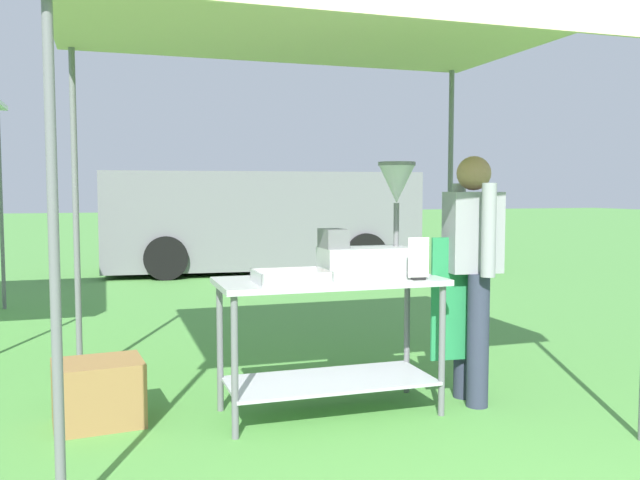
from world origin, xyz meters
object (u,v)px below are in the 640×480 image
Objects in this scene: donut_cart at (330,317)px; menu_sign at (418,262)px; donut_fryer at (372,235)px; vendor at (471,265)px; stall_canopy at (325,31)px; donut_tray at (294,279)px; supply_crate at (98,393)px; van_grey at (260,220)px.

donut_cart is 5.38× the size of menu_sign.
donut_fryer is 0.45× the size of vendor.
donut_fryer is at bearing 14.24° from donut_cart.
stall_canopy is 2.00× the size of vendor.
donut_tray is 0.64m from donut_fryer.
van_grey is (2.62, 7.28, 0.69)m from supply_crate.
supply_crate is 0.10× the size of van_grey.
van_grey is at bearing 78.82° from donut_tray.
donut_cart is 1.92× the size of donut_fryer.
van_grey is at bearing 80.48° from stall_canopy.
van_grey reaches higher than supply_crate.
menu_sign is at bearing -9.35° from donut_tray.
menu_sign is 0.47× the size of supply_crate.
van_grey reaches higher than donut_tray.
donut_cart is at bearing 155.59° from menu_sign.
donut_tray is at bearing -142.83° from stall_canopy.
donut_tray is 1.34m from supply_crate.
vendor is (0.95, -0.16, -1.46)m from stall_canopy.
donut_fryer is 7.49m from van_grey.
stall_canopy is 5.90× the size of supply_crate.
donut_cart is 3.26× the size of donut_tray.
donut_cart is at bearing 20.91° from donut_tray.
donut_tray is 0.78× the size of supply_crate.
donut_fryer is (0.31, 0.08, 0.50)m from donut_cart.
donut_fryer is at bearing -3.55° from stall_canopy.
donut_fryer reaches higher than supply_crate.
donut_tray is 0.77m from menu_sign.
van_grey is at bearing 70.23° from supply_crate.
vendor is 0.30× the size of van_grey.
donut_fryer is (0.31, -0.02, -1.26)m from stall_canopy.
menu_sign is at bearing -13.49° from supply_crate.
stall_canopy is at bearing -5.26° from supply_crate.
vendor is at bearing 19.02° from menu_sign.
vendor is 2.45m from supply_crate.
vendor is (0.64, -0.14, -0.20)m from donut_fryer.
vendor reaches higher than supply_crate.
van_grey is (0.30, 7.57, -0.03)m from vendor.
van_grey is (0.93, 7.43, -0.23)m from donut_fryer.
donut_tray reaches higher than supply_crate.
donut_fryer reaches higher than donut_cart.
vendor is at bearing -7.12° from supply_crate.
menu_sign is at bearing -24.41° from donut_cart.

